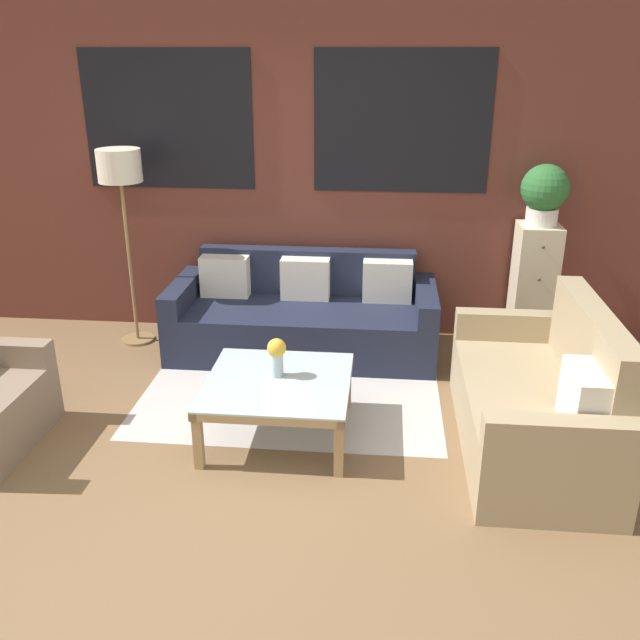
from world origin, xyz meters
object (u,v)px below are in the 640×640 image
(drawer_cabinet, at_px, (533,288))
(potted_plant, at_px, (545,192))
(floor_lamp, at_px, (121,178))
(flower_vase, at_px, (277,354))
(couch_dark, at_px, (304,317))
(settee_vintage, at_px, (539,404))
(coffee_table, at_px, (278,388))

(drawer_cabinet, height_order, potted_plant, potted_plant)
(floor_lamp, xyz_separation_m, flower_vase, (1.44, -1.35, -0.85))
(couch_dark, xyz_separation_m, flower_vase, (-0.01, -1.30, 0.26))
(flower_vase, bearing_deg, settee_vintage, -2.33)
(potted_plant, relative_size, flower_vase, 1.85)
(coffee_table, bearing_deg, settee_vintage, -0.12)
(coffee_table, relative_size, potted_plant, 1.92)
(couch_dark, xyz_separation_m, floor_lamp, (-1.45, 0.05, 1.11))
(couch_dark, xyz_separation_m, settee_vintage, (1.62, -1.37, 0.03))
(floor_lamp, xyz_separation_m, drawer_cabinet, (3.31, 0.18, -0.87))
(flower_vase, bearing_deg, floor_lamp, 136.80)
(coffee_table, height_order, drawer_cabinet, drawer_cabinet)
(settee_vintage, height_order, coffee_table, settee_vintage)
(coffee_table, xyz_separation_m, flower_vase, (-0.01, 0.06, 0.21))
(couch_dark, relative_size, floor_lamp, 1.32)
(couch_dark, xyz_separation_m, drawer_cabinet, (1.86, 0.23, 0.24))
(settee_vintage, xyz_separation_m, drawer_cabinet, (0.24, 1.60, 0.21))
(couch_dark, height_order, coffee_table, couch_dark)
(settee_vintage, distance_m, flower_vase, 1.65)
(coffee_table, bearing_deg, floor_lamp, 135.76)
(flower_vase, bearing_deg, drawer_cabinet, 39.27)
(drawer_cabinet, relative_size, potted_plant, 2.22)
(flower_vase, bearing_deg, couch_dark, 89.48)
(floor_lamp, height_order, flower_vase, floor_lamp)
(coffee_table, height_order, flower_vase, flower_vase)
(settee_vintage, bearing_deg, drawer_cabinet, 81.38)
(potted_plant, bearing_deg, couch_dark, -172.98)
(coffee_table, distance_m, floor_lamp, 2.28)
(couch_dark, relative_size, potted_plant, 4.51)
(settee_vintage, bearing_deg, flower_vase, 177.67)
(potted_plant, xyz_separation_m, flower_vase, (-1.87, -1.53, -0.76))
(coffee_table, bearing_deg, drawer_cabinet, 40.61)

